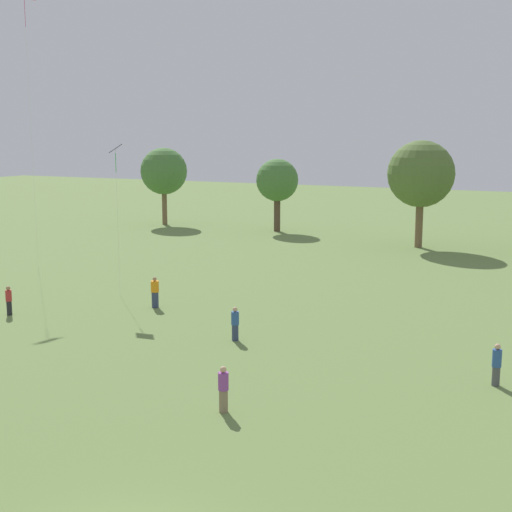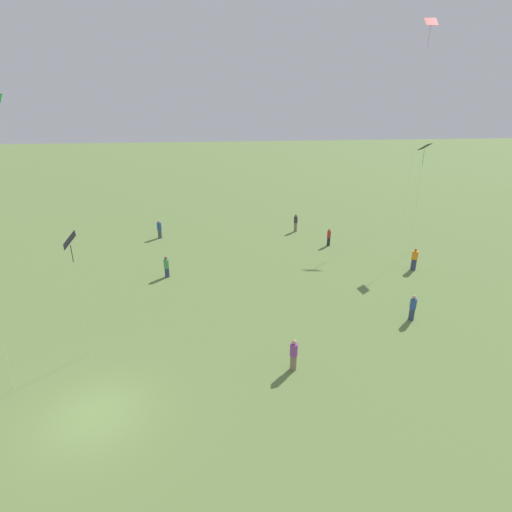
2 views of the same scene
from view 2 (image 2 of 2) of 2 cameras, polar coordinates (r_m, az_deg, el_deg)
The scene contains 11 objects.
ground_plane at distance 19.93m, azimuth -22.06°, elevation -20.37°, with size 240.00×240.00×0.00m, color olive.
person_1 at distance 37.79m, azimuth 10.36°, elevation 2.68°, with size 0.48×0.48×1.66m.
person_3 at distance 34.24m, azimuth 21.68°, elevation -0.45°, with size 0.66×0.66×1.83m.
person_6 at distance 20.66m, azimuth 5.39°, elevation -13.89°, with size 0.55×0.55×1.75m.
person_8 at distance 31.32m, azimuth -12.65°, elevation -1.52°, with size 0.57×0.57×1.69m.
person_9 at distance 41.43m, azimuth 5.68°, elevation 4.72°, with size 0.54×0.54×1.84m.
person_10 at distance 26.57m, azimuth 21.47°, elevation -6.89°, with size 0.53×0.53×1.70m.
person_11 at distance 40.41m, azimuth -13.63°, elevation 3.72°, with size 0.50×0.50×1.80m.
kite_1 at distance 21.20m, azimuth -25.03°, elevation 1.63°, with size 1.06×0.90×6.85m.
kite_5 at distance 36.30m, azimuth 22.91°, elevation 13.70°, with size 1.22×1.24×9.48m.
kite_6 at distance 49.26m, azimuth 23.60°, elevation 27.47°, with size 1.11×1.36×20.43m.
Camera 2 is at (14.31, 5.35, 12.80)m, focal length 28.00 mm.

